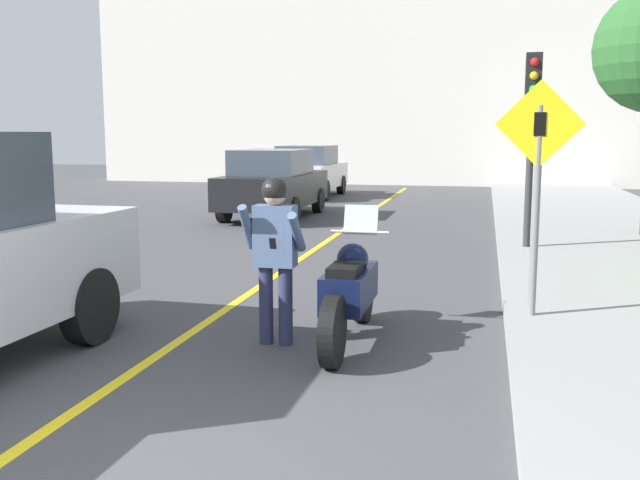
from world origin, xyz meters
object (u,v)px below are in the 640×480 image
motorcycle (350,291)px  person_biker (275,244)px  parked_car_black (273,183)px  parked_car_white (308,171)px  crossing_sign (538,176)px  traffic_light (532,112)px

motorcycle → person_biker: person_biker is taller
parked_car_black → parked_car_white: 5.85m
motorcycle → crossing_sign: (1.80, 0.93, 1.12)m
crossing_sign → parked_car_white: bearing=112.4°
traffic_light → person_biker: bearing=-114.2°
person_biker → parked_car_black: parked_car_black is taller
parked_car_black → parked_car_white: size_ratio=1.00×
parked_car_black → crossing_sign: bearing=-58.4°
parked_car_white → motorcycle: bearing=-74.6°
person_biker → parked_car_black: bearing=106.8°
motorcycle → parked_car_black: 10.80m
traffic_light → parked_car_black: size_ratio=0.77×
traffic_light → motorcycle: bearing=-109.2°
motorcycle → traffic_light: traffic_light is taller
person_biker → parked_car_white: 16.58m
person_biker → parked_car_white: bearing=102.8°
traffic_light → crossing_sign: bearing=-92.4°
traffic_light → parked_car_black: traffic_light is taller
motorcycle → crossing_sign: 2.32m
person_biker → parked_car_black: size_ratio=0.39×
person_biker → parked_car_white: parked_car_white is taller
motorcycle → parked_car_black: (-3.82, 10.09, 0.34)m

